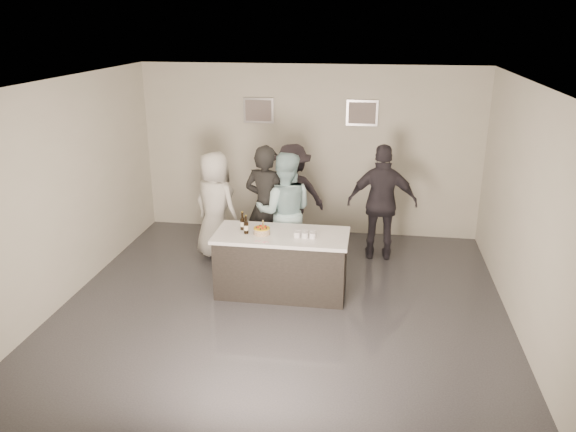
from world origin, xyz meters
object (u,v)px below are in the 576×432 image
object	(u,v)px
bar_counter	(282,263)
person_guest_left	(215,206)
person_main_black	(266,206)
person_guest_right	(382,203)
beer_bottle_a	(242,221)
cake	(262,231)
person_main_blue	(285,212)
person_guest_back	(292,195)
beer_bottle_b	(246,225)

from	to	relation	value
bar_counter	person_guest_left	world-z (taller)	person_guest_left
person_main_black	person_guest_right	size ratio (longest dim) A/B	1.03
beer_bottle_a	person_main_black	bearing A→B (deg)	78.67
cake	person_guest_right	distance (m)	2.25
person_main_black	person_main_blue	world-z (taller)	person_main_black
beer_bottle_a	person_guest_back	xyz separation A→B (m)	(0.45, 1.79, -0.15)
cake	person_guest_left	xyz separation A→B (m)	(-1.00, 1.18, -0.06)
person_guest_right	person_guest_back	world-z (taller)	person_guest_right
cake	person_main_black	distance (m)	1.00
person_main_black	person_guest_right	xyz separation A→B (m)	(1.78, 0.54, -0.03)
person_guest_back	bar_counter	bearing A→B (deg)	69.60
person_main_black	person_guest_back	bearing A→B (deg)	-89.88
cake	person_main_black	bearing A→B (deg)	97.43
cake	person_guest_left	size ratio (longest dim) A/B	0.13
cake	person_guest_left	world-z (taller)	person_guest_left
person_main_blue	person_guest_right	world-z (taller)	person_guest_right
cake	person_guest_left	distance (m)	1.54
person_guest_right	person_guest_back	distance (m)	1.56
beer_bottle_a	cake	bearing A→B (deg)	-23.16
bar_counter	person_guest_back	distance (m)	1.92
beer_bottle_a	beer_bottle_b	distance (m)	0.16
cake	beer_bottle_b	size ratio (longest dim) A/B	0.87
person_guest_left	person_main_black	bearing A→B (deg)	-164.10
person_guest_right	cake	bearing A→B (deg)	41.72
bar_counter	person_guest_right	bearing A→B (deg)	46.83
beer_bottle_a	person_main_blue	distance (m)	0.92
person_guest_right	beer_bottle_b	bearing A→B (deg)	38.37
bar_counter	person_main_blue	world-z (taller)	person_main_blue
bar_counter	beer_bottle_b	bearing A→B (deg)	-172.79
cake	person_main_black	size ratio (longest dim) A/B	0.12
person_guest_right	bar_counter	bearing A→B (deg)	45.80
beer_bottle_a	bar_counter	bearing A→B (deg)	-7.63
bar_counter	person_main_blue	size ratio (longest dim) A/B	1.00
beer_bottle_b	person_guest_right	size ratio (longest dim) A/B	0.14
beer_bottle_a	person_guest_back	world-z (taller)	person_guest_back
bar_counter	person_guest_left	size ratio (longest dim) A/B	1.06
cake	person_guest_back	size ratio (longest dim) A/B	0.13
person_main_blue	person_guest_left	size ratio (longest dim) A/B	1.06
cake	person_main_blue	distance (m)	0.92
beer_bottle_a	person_guest_right	size ratio (longest dim) A/B	0.14
person_main_black	person_main_blue	xyz separation A→B (m)	(0.30, -0.08, -0.04)
cake	person_main_blue	size ratio (longest dim) A/B	0.12
beer_bottle_b	person_guest_back	distance (m)	1.97
person_main_blue	person_guest_left	distance (m)	1.20
person_main_black	bar_counter	bearing A→B (deg)	129.67
person_main_black	person_main_blue	distance (m)	0.32
bar_counter	cake	distance (m)	0.56
person_guest_left	beer_bottle_b	bearing A→B (deg)	151.26
bar_counter	person_guest_right	xyz separation A→B (m)	(1.39, 1.48, 0.49)
bar_counter	person_main_black	size ratio (longest dim) A/B	0.96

